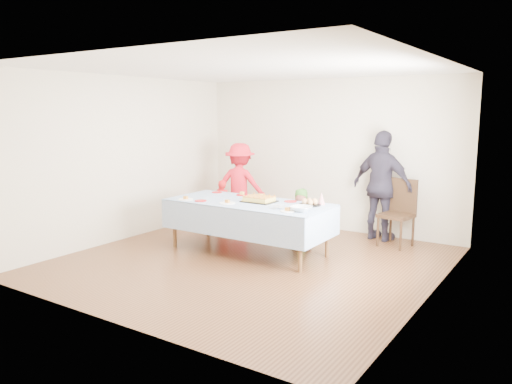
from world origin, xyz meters
TOP-DOWN VIEW (x-y plane):
  - ground at (0.00, 0.00)m, footprint 5.00×5.00m
  - room_walls at (0.05, 0.00)m, footprint 5.04×5.04m
  - party_table at (-0.30, 0.40)m, footprint 2.50×1.10m
  - birthday_cake at (-0.16, 0.48)m, footprint 0.48×0.37m
  - rolls_tray at (0.61, 0.65)m, footprint 0.32×0.32m
  - punch_bowl at (0.70, 0.20)m, footprint 0.29×0.29m
  - party_hat at (0.72, 0.79)m, footprint 0.11×0.11m
  - fork_pile at (0.33, 0.17)m, footprint 0.24×0.18m
  - plate_red_far_a at (-1.21, 0.80)m, footprint 0.17×0.17m
  - plate_red_far_b at (-0.71, 0.82)m, footprint 0.19×0.19m
  - plate_red_far_c at (-0.33, 0.81)m, footprint 0.16×0.16m
  - plate_red_far_d at (0.23, 0.75)m, footprint 0.19×0.19m
  - plate_red_near at (-0.94, 0.04)m, footprint 0.18×0.18m
  - plate_white_left at (-1.20, 0.01)m, footprint 0.23×0.23m
  - plate_white_mid at (-0.48, 0.11)m, footprint 0.24×0.24m
  - plate_white_right at (0.56, 0.08)m, footprint 0.20×0.20m
  - dining_chair at (1.49, 2.04)m, footprint 0.54×0.54m
  - toddler_left at (-1.61, 1.48)m, footprint 0.35×0.25m
  - toddler_mid at (0.03, 1.46)m, footprint 0.45×0.31m
  - toddler_right at (0.27, 0.95)m, footprint 0.50×0.44m
  - adult_left at (-1.41, 1.76)m, footprint 1.11×0.80m
  - adult_right at (1.14, 2.20)m, footprint 1.14×0.66m

SIDE VIEW (x-z plane):
  - ground at x=0.00m, z-range 0.00..0.00m
  - toddler_right at x=0.27m, z-range 0.00..0.86m
  - toddler_mid at x=0.03m, z-range 0.00..0.87m
  - toddler_left at x=-1.61m, z-range 0.00..0.89m
  - dining_chair at x=1.49m, z-range 0.06..1.13m
  - party_table at x=-0.30m, z-range 0.33..1.11m
  - adult_left at x=-1.41m, z-range 0.00..1.55m
  - plate_red_far_a at x=-1.21m, z-range 0.78..0.79m
  - plate_red_far_b at x=-0.71m, z-range 0.78..0.79m
  - plate_red_far_c at x=-0.33m, z-range 0.78..0.79m
  - plate_red_far_d at x=0.23m, z-range 0.78..0.79m
  - plate_red_near at x=-0.94m, z-range 0.78..0.79m
  - plate_white_left at x=-1.20m, z-range 0.78..0.79m
  - plate_white_mid at x=-0.48m, z-range 0.78..0.79m
  - plate_white_right at x=0.56m, z-range 0.78..0.79m
  - fork_pile at x=0.33m, z-range 0.78..0.85m
  - punch_bowl at x=0.70m, z-range 0.78..0.85m
  - birthday_cake at x=-0.16m, z-range 0.78..0.86m
  - rolls_tray at x=0.61m, z-range 0.77..0.87m
  - party_hat at x=0.72m, z-range 0.78..0.96m
  - adult_right at x=1.14m, z-range 0.00..1.82m
  - room_walls at x=0.05m, z-range 0.41..3.13m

